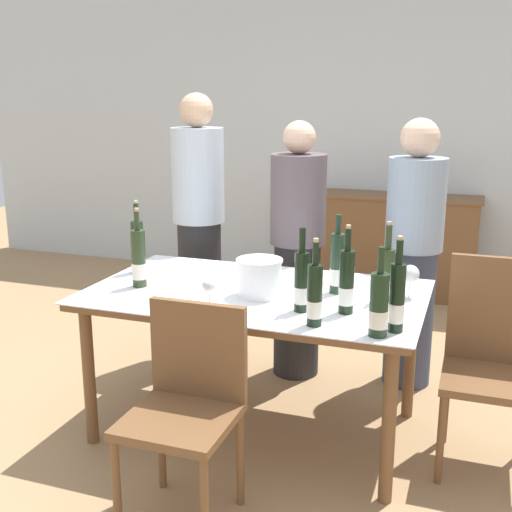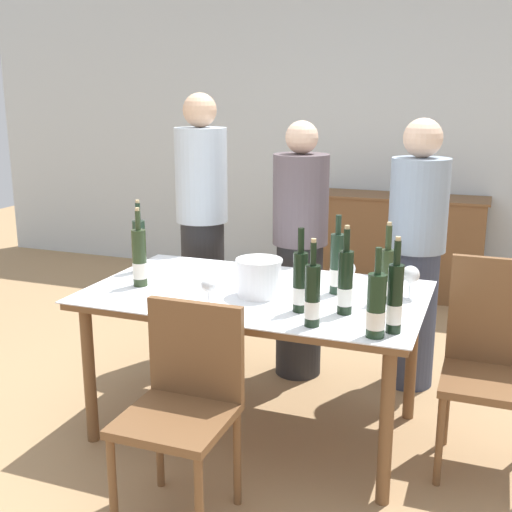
{
  "view_description": "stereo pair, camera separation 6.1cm",
  "coord_description": "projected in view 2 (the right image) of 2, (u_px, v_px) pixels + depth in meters",
  "views": [
    {
      "loc": [
        1.01,
        -2.87,
        1.7
      ],
      "look_at": [
        0.0,
        0.0,
        0.93
      ],
      "focal_mm": 45.0,
      "sensor_mm": 36.0,
      "label": 1
    },
    {
      "loc": [
        1.07,
        -2.84,
        1.7
      ],
      "look_at": [
        0.0,
        0.0,
        0.93
      ],
      "focal_mm": 45.0,
      "sensor_mm": 36.0,
      "label": 2
    }
  ],
  "objects": [
    {
      "name": "dining_table",
      "position": [
        256.0,
        305.0,
        3.2
      ],
      "size": [
        1.65,
        0.99,
        0.75
      ],
      "color": "brown",
      "rests_on": "ground_plane"
    },
    {
      "name": "sideboard_cabinet",
      "position": [
        394.0,
        245.0,
        5.56
      ],
      "size": [
        1.52,
        0.46,
        0.86
      ],
      "color": "brown",
      "rests_on": "ground_plane"
    },
    {
      "name": "wine_glass_0",
      "position": [
        348.0,
        270.0,
        3.23
      ],
      "size": [
        0.08,
        0.08,
        0.13
      ],
      "color": "white",
      "rests_on": "dining_table"
    },
    {
      "name": "wine_bottle_1",
      "position": [
        300.0,
        283.0,
        2.85
      ],
      "size": [
        0.07,
        0.07,
        0.38
      ],
      "color": "black",
      "rests_on": "dining_table"
    },
    {
      "name": "wine_bottle_2",
      "position": [
        387.0,
        275.0,
        2.99
      ],
      "size": [
        0.07,
        0.07,
        0.38
      ],
      "color": "#28381E",
      "rests_on": "dining_table"
    },
    {
      "name": "wine_bottle_8",
      "position": [
        139.0,
        247.0,
        3.5
      ],
      "size": [
        0.07,
        0.07,
        0.4
      ],
      "color": "#1E3323",
      "rests_on": "dining_table"
    },
    {
      "name": "person_host",
      "position": [
        202.0,
        228.0,
        4.13
      ],
      "size": [
        0.33,
        0.33,
        1.71
      ],
      "color": "#262628",
      "rests_on": "ground_plane"
    },
    {
      "name": "wine_bottle_0",
      "position": [
        345.0,
        283.0,
        2.82
      ],
      "size": [
        0.07,
        0.07,
        0.4
      ],
      "color": "black",
      "rests_on": "dining_table"
    },
    {
      "name": "wine_glass_2",
      "position": [
        410.0,
        276.0,
        3.03
      ],
      "size": [
        0.09,
        0.09,
        0.16
      ],
      "color": "white",
      "rests_on": "dining_table"
    },
    {
      "name": "wine_glass_1",
      "position": [
        208.0,
        287.0,
        2.9
      ],
      "size": [
        0.08,
        0.08,
        0.14
      ],
      "color": "white",
      "rests_on": "dining_table"
    },
    {
      "name": "chair_right_end",
      "position": [
        492.0,
        353.0,
        2.93
      ],
      "size": [
        0.42,
        0.42,
        0.98
      ],
      "color": "brown",
      "rests_on": "ground_plane"
    },
    {
      "name": "ground_plane",
      "position": [
        256.0,
        428.0,
        3.36
      ],
      "size": [
        12.0,
        12.0,
        0.0
      ],
      "primitive_type": "plane",
      "color": "#A37F56"
    },
    {
      "name": "back_wall",
      "position": [
        372.0,
        129.0,
        5.68
      ],
      "size": [
        8.0,
        0.1,
        2.8
      ],
      "color": "silver",
      "rests_on": "ground_plane"
    },
    {
      "name": "wine_bottle_4",
      "position": [
        376.0,
        307.0,
        2.55
      ],
      "size": [
        0.08,
        0.08,
        0.37
      ],
      "color": "black",
      "rests_on": "dining_table"
    },
    {
      "name": "wine_bottle_6",
      "position": [
        395.0,
        300.0,
        2.6
      ],
      "size": [
        0.06,
        0.06,
        0.4
      ],
      "color": "black",
      "rests_on": "dining_table"
    },
    {
      "name": "person_guest_right",
      "position": [
        416.0,
        256.0,
        3.7
      ],
      "size": [
        0.33,
        0.33,
        1.58
      ],
      "color": "#383F56",
      "rests_on": "ground_plane"
    },
    {
      "name": "chair_near_front",
      "position": [
        185.0,
        396.0,
        2.59
      ],
      "size": [
        0.42,
        0.42,
        0.88
      ],
      "color": "brown",
      "rests_on": "ground_plane"
    },
    {
      "name": "wine_bottle_3",
      "position": [
        312.0,
        297.0,
        2.67
      ],
      "size": [
        0.07,
        0.07,
        0.38
      ],
      "color": "black",
      "rests_on": "dining_table"
    },
    {
      "name": "person_guest_left",
      "position": [
        300.0,
        253.0,
        3.85
      ],
      "size": [
        0.33,
        0.33,
        1.55
      ],
      "color": "#262628",
      "rests_on": "ground_plane"
    },
    {
      "name": "ice_bucket",
      "position": [
        259.0,
        276.0,
        3.08
      ],
      "size": [
        0.23,
        0.23,
        0.18
      ],
      "color": "white",
      "rests_on": "dining_table"
    },
    {
      "name": "wine_bottle_5",
      "position": [
        139.0,
        259.0,
        3.24
      ],
      "size": [
        0.07,
        0.07,
        0.4
      ],
      "color": "#28381E",
      "rests_on": "dining_table"
    },
    {
      "name": "wine_bottle_7",
      "position": [
        337.0,
        265.0,
        3.11
      ],
      "size": [
        0.07,
        0.07,
        0.39
      ],
      "color": "#1E3323",
      "rests_on": "dining_table"
    }
  ]
}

